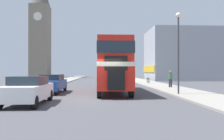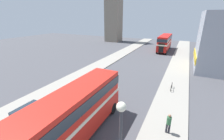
# 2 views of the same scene
# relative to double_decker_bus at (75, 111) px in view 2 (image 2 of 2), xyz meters

# --- Properties ---
(double_decker_bus) EXTENTS (2.37, 10.17, 4.01)m
(double_decker_bus) POSITION_rel_double_decker_bus_xyz_m (0.00, 0.00, 0.00)
(double_decker_bus) COLOR red
(double_decker_bus) RESTS_ON ground_plane
(bus_distant) EXTENTS (2.41, 10.75, 4.10)m
(bus_distant) POSITION_rel_double_decker_bus_xyz_m (1.28, 35.20, 0.05)
(bus_distant) COLOR red
(bus_distant) RESTS_ON ground_plane
(car_parked_mid) EXTENTS (1.69, 4.49, 1.48)m
(car_parked_mid) POSITION_rel_double_decker_bus_xyz_m (-4.86, -0.51, -1.63)
(car_parked_mid) COLOR #1E479E
(car_parked_mid) RESTS_ON ground_plane
(pedestrian_walking) EXTENTS (0.34, 0.34, 1.69)m
(pedestrian_walking) POSITION_rel_double_decker_bus_xyz_m (6.09, 3.49, -1.32)
(pedestrian_walking) COLOR #282833
(pedestrian_walking) RESTS_ON sidewalk_right
(bicycle_on_pavement) EXTENTS (0.05, 1.76, 0.78)m
(bicycle_on_pavement) POSITION_rel_double_decker_bus_xyz_m (5.56, 11.55, -1.91)
(bicycle_on_pavement) COLOR black
(bicycle_on_pavement) RESTS_ON sidewalk_right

